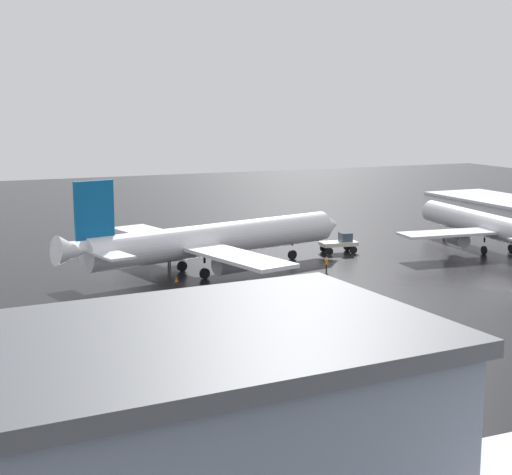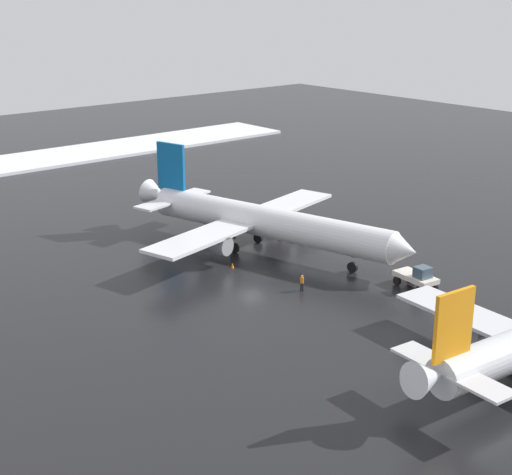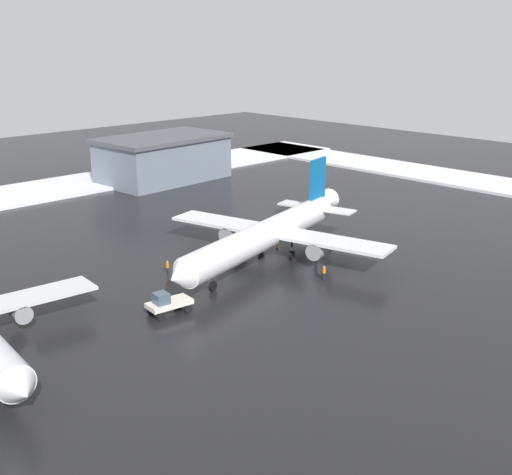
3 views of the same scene
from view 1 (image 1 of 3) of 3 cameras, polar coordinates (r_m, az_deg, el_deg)
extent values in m
plane|color=black|center=(83.95, 1.38, -3.04)|extent=(240.00, 240.00, 0.00)
cylinder|color=white|center=(87.13, -2.89, -0.12)|extent=(31.25, 10.91, 3.55)
cone|color=white|center=(97.48, 5.36, 0.92)|extent=(3.24, 3.87, 3.37)
cone|color=white|center=(78.87, -13.23, -0.98)|extent=(4.34, 3.82, 3.45)
cube|color=white|center=(92.73, -7.46, 0.22)|extent=(7.69, 14.27, 0.38)
cylinder|color=gray|center=(91.39, -6.51, -0.56)|extent=(3.94, 2.87, 2.09)
cube|color=white|center=(78.53, -1.26, -1.46)|extent=(7.69, 14.27, 0.38)
cylinder|color=gray|center=(80.70, -1.83, -1.90)|extent=(3.94, 2.87, 2.09)
cube|color=#0C5999|center=(79.27, -11.69, 1.97)|extent=(4.14, 1.36, 5.84)
cube|color=white|center=(82.80, -12.39, -0.58)|extent=(3.83, 5.51, 0.25)
cube|color=white|center=(77.24, -10.44, -1.26)|extent=(3.83, 5.51, 0.25)
cylinder|color=black|center=(93.89, 2.66, -0.36)|extent=(0.25, 0.25, 0.73)
cylinder|color=black|center=(94.17, 2.66, -1.26)|extent=(1.20, 0.63, 1.15)
cylinder|color=black|center=(87.65, -5.41, -1.13)|extent=(0.25, 0.25, 0.73)
cylinder|color=black|center=(87.95, -5.40, -2.10)|extent=(1.20, 0.63, 1.15)
cylinder|color=black|center=(83.84, -3.76, -1.62)|extent=(0.25, 0.25, 0.73)
cylinder|color=black|center=(84.16, -3.75, -2.63)|extent=(1.20, 0.63, 1.15)
cylinder|color=silver|center=(104.35, 16.39, 0.88)|extent=(5.57, 27.25, 3.07)
cone|color=silver|center=(116.57, 12.37, 1.97)|extent=(3.10, 2.43, 2.92)
cube|color=silver|center=(98.15, 13.70, 0.29)|extent=(12.05, 5.04, 0.32)
cylinder|color=gray|center=(99.62, 14.42, -0.12)|extent=(2.08, 3.22, 1.81)
cylinder|color=black|center=(112.40, 13.66, 0.93)|extent=(0.22, 0.22, 0.63)
cylinder|color=black|center=(112.61, 13.63, 0.27)|extent=(0.41, 1.02, 0.99)
cylinder|color=black|center=(101.25, 16.29, -0.16)|extent=(0.22, 0.22, 0.63)
cylinder|color=black|center=(101.48, 16.25, -0.88)|extent=(0.41, 1.02, 0.99)
cylinder|color=black|center=(103.52, 18.11, -0.04)|extent=(0.22, 0.22, 0.63)
cylinder|color=black|center=(103.74, 18.07, -0.75)|extent=(0.41, 1.02, 0.99)
cube|color=silver|center=(98.73, 6.02, -0.45)|extent=(4.83, 2.73, 0.50)
cube|color=#3F5160|center=(98.94, 6.52, 0.04)|extent=(1.57, 1.65, 1.10)
cylinder|color=black|center=(100.37, 6.65, -0.69)|extent=(0.93, 0.42, 0.90)
cylinder|color=black|center=(98.58, 7.10, -0.90)|extent=(0.93, 0.42, 0.90)
cylinder|color=black|center=(99.16, 4.94, -0.79)|extent=(0.93, 0.42, 0.90)
cylinder|color=black|center=(97.36, 5.36, -1.00)|extent=(0.93, 0.42, 0.90)
cylinder|color=black|center=(95.75, -5.35, -1.20)|extent=(0.16, 0.16, 0.85)
cylinder|color=black|center=(95.88, -5.26, -1.18)|extent=(0.16, 0.16, 0.85)
cylinder|color=orange|center=(95.68, -5.31, -0.76)|extent=(0.36, 0.36, 0.62)
sphere|color=tan|center=(95.60, -5.31, -0.51)|extent=(0.24, 0.24, 0.24)
cylinder|color=black|center=(91.42, -6.26, -1.75)|extent=(0.16, 0.16, 0.85)
cylinder|color=black|center=(91.42, -6.39, -1.75)|extent=(0.16, 0.16, 0.85)
cylinder|color=orange|center=(91.28, -6.33, -1.30)|extent=(0.36, 0.36, 0.62)
sphere|color=tan|center=(91.19, -6.34, -1.03)|extent=(0.24, 0.24, 0.24)
cylinder|color=black|center=(87.48, 5.14, -2.26)|extent=(0.16, 0.16, 0.85)
cylinder|color=black|center=(87.68, 5.14, -2.23)|extent=(0.16, 0.16, 0.85)
cylinder|color=orange|center=(87.43, 5.14, -1.78)|extent=(0.36, 0.36, 0.62)
sphere|color=tan|center=(87.34, 5.15, -1.50)|extent=(0.24, 0.24, 0.24)
cube|color=slate|center=(36.44, -6.43, -14.17)|extent=(24.90, 15.60, 8.00)
cube|color=#4C4F54|center=(34.88, -6.57, -7.56)|extent=(25.96, 16.66, 0.80)
cone|color=orange|center=(82.51, -0.51, -3.07)|extent=(0.36, 0.36, 0.55)
cone|color=orange|center=(83.05, -5.80, -3.04)|extent=(0.36, 0.36, 0.55)
camera|label=2|loc=(97.44, 53.42, 12.17)|focal=55.00mm
camera|label=3|loc=(158.41, 8.86, 12.86)|focal=45.00mm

